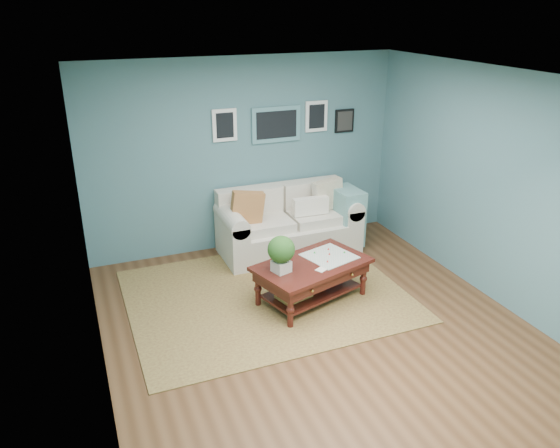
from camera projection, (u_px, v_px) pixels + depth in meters
room_shell at (321, 212)px, 5.56m from camera, size 5.00×5.02×2.70m
area_rug at (266, 295)px, 6.70m from camera, size 3.28×2.63×0.01m
loveseat at (294, 223)px, 7.80m from camera, size 2.00×0.91×1.03m
coffee_table at (307, 271)px, 6.42m from camera, size 1.50×1.13×0.93m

